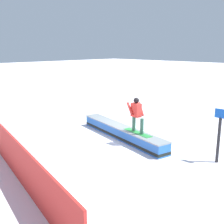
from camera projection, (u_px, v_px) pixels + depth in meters
ground_plane at (122, 138)px, 11.79m from camera, size 120.00×120.00×0.00m
grind_box at (122, 133)px, 11.74m from camera, size 5.22×1.68×0.51m
snowboarder at (137, 114)px, 10.71m from camera, size 1.45×0.55×1.38m
safety_fence at (13, 155)px, 8.36m from camera, size 9.11×1.91×1.21m
trail_marker at (219, 134)px, 9.10m from camera, size 0.40×0.10×1.83m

